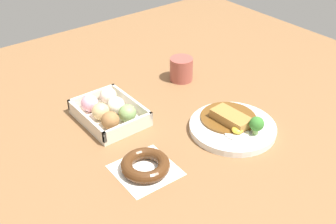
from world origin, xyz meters
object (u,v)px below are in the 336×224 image
object	(u,v)px
donut_box	(109,111)
chocolate_ring_donut	(145,165)
curry_plate	(233,125)
coffee_mug	(181,69)

from	to	relation	value
donut_box	chocolate_ring_donut	distance (m)	0.24
curry_plate	chocolate_ring_donut	distance (m)	0.28
coffee_mug	curry_plate	bearing A→B (deg)	167.10
donut_box	coffee_mug	distance (m)	0.31
chocolate_ring_donut	coffee_mug	xyz separation A→B (m)	(0.29, -0.35, 0.02)
coffee_mug	chocolate_ring_donut	bearing A→B (deg)	129.79
chocolate_ring_donut	donut_box	bearing A→B (deg)	-10.85
coffee_mug	donut_box	bearing A→B (deg)	99.83
curry_plate	chocolate_ring_donut	world-z (taller)	curry_plate
chocolate_ring_donut	coffee_mug	world-z (taller)	coffee_mug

